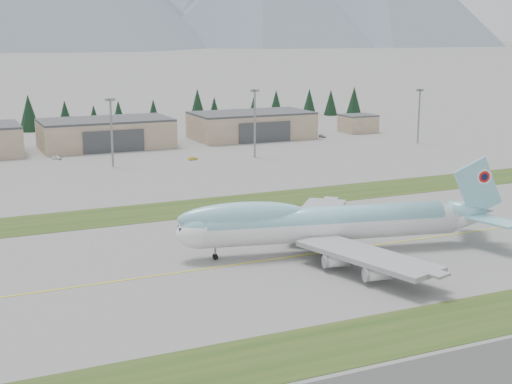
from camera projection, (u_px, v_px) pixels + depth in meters
name	position (u px, v px, depth m)	size (l,w,h in m)	color
ground	(348.00, 249.00, 141.56)	(7000.00, 7000.00, 0.00)	slate
grass_strip_near	(479.00, 317.00, 107.70)	(400.00, 14.00, 0.08)	#244117
grass_strip_far	(256.00, 202.00, 181.67)	(400.00, 18.00, 0.08)	#244117
taxiway_line_main	(348.00, 249.00, 141.56)	(400.00, 0.40, 0.02)	yellow
boeing_747_freighter	(327.00, 223.00, 138.58)	(67.89, 57.17, 17.81)	white
hangar_center	(106.00, 133.00, 268.00)	(48.00, 26.60, 10.80)	gray
hangar_right	(252.00, 125.00, 291.92)	(48.00, 26.60, 10.80)	gray
control_shed	(358.00, 123.00, 310.51)	(14.00, 12.00, 7.60)	gray
floodlight_masts	(119.00, 116.00, 228.19)	(200.16, 8.49, 24.71)	gray
service_vehicle_a	(57.00, 159.00, 243.22)	(1.58, 3.92, 1.34)	white
service_vehicle_b	(193.00, 160.00, 242.03)	(1.24, 3.53, 1.16)	gold
service_vehicle_c	(322.00, 137.00, 295.33)	(1.65, 4.06, 1.18)	#A2A2A7
conifer_belt	(109.00, 111.00, 327.96)	(274.43, 13.93, 16.36)	black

